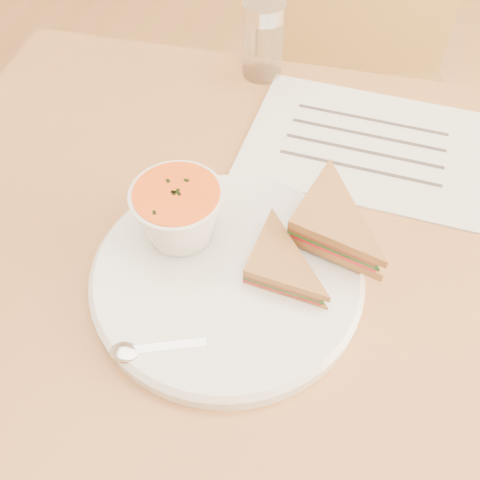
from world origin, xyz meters
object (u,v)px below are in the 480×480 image
(dining_table, at_px, (273,366))
(plate, at_px, (227,276))
(chair_far, at_px, (371,127))
(condiment_shaker, at_px, (263,40))
(soup_bowl, at_px, (179,215))

(dining_table, distance_m, plate, 0.40)
(chair_far, bearing_deg, condiment_shaker, 27.10)
(chair_far, xyz_separation_m, plate, (-0.16, -0.62, 0.26))
(plate, relative_size, condiment_shaker, 2.62)
(plate, xyz_separation_m, soup_bowl, (-0.06, 0.04, 0.04))
(chair_far, height_order, plate, chair_far)
(dining_table, distance_m, soup_bowl, 0.44)
(plate, bearing_deg, soup_bowl, 149.56)
(plate, bearing_deg, dining_table, 58.83)
(soup_bowl, distance_m, condiment_shaker, 0.36)
(plate, height_order, condiment_shaker, condiment_shaker)
(soup_bowl, bearing_deg, condiment_shaker, 86.86)
(condiment_shaker, bearing_deg, dining_table, -72.58)
(dining_table, height_order, plate, plate)
(chair_far, height_order, soup_bowl, chair_far)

